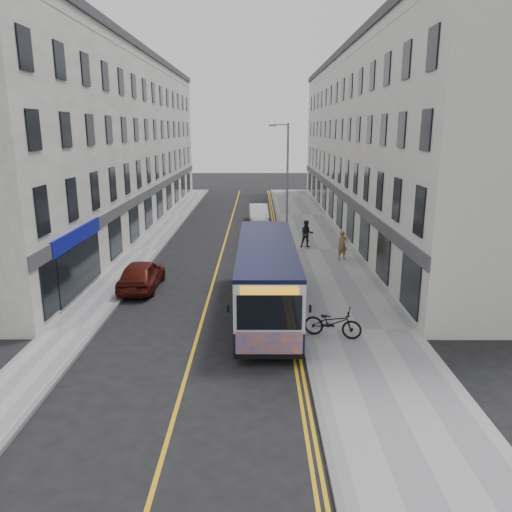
{
  "coord_description": "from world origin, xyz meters",
  "views": [
    {
      "loc": [
        2.29,
        -19.27,
        7.66
      ],
      "look_at": [
        2.21,
        4.37,
        1.6
      ],
      "focal_mm": 35.0,
      "sensor_mm": 36.0,
      "label": 1
    }
  ],
  "objects_px": {
    "pedestrian_near": "(343,245)",
    "pedestrian_far": "(307,234)",
    "car_white": "(259,213)",
    "car_maroon": "(142,274)",
    "bicycle": "(333,322)",
    "city_bus": "(267,275)",
    "streetlamp": "(286,179)"
  },
  "relations": [
    {
      "from": "streetlamp",
      "to": "bicycle",
      "type": "xyz_separation_m",
      "value": [
        0.9,
        -15.98,
        -3.7
      ]
    },
    {
      "from": "bicycle",
      "to": "pedestrian_near",
      "type": "xyz_separation_m",
      "value": [
        2.23,
        11.39,
        0.29
      ]
    },
    {
      "from": "city_bus",
      "to": "pedestrian_far",
      "type": "height_order",
      "value": "city_bus"
    },
    {
      "from": "pedestrian_far",
      "to": "bicycle",
      "type": "bearing_deg",
      "value": -94.92
    },
    {
      "from": "streetlamp",
      "to": "car_white",
      "type": "height_order",
      "value": "streetlamp"
    },
    {
      "from": "streetlamp",
      "to": "bicycle",
      "type": "bearing_deg",
      "value": -86.77
    },
    {
      "from": "pedestrian_near",
      "to": "pedestrian_far",
      "type": "distance_m",
      "value": 3.53
    },
    {
      "from": "car_white",
      "to": "car_maroon",
      "type": "height_order",
      "value": "car_maroon"
    },
    {
      "from": "car_white",
      "to": "car_maroon",
      "type": "xyz_separation_m",
      "value": [
        -5.76,
        -18.13,
        0.01
      ]
    },
    {
      "from": "streetlamp",
      "to": "car_white",
      "type": "distance_m",
      "value": 9.2
    },
    {
      "from": "bicycle",
      "to": "pedestrian_far",
      "type": "bearing_deg",
      "value": 15.21
    },
    {
      "from": "car_white",
      "to": "city_bus",
      "type": "bearing_deg",
      "value": -92.14
    },
    {
      "from": "car_white",
      "to": "car_maroon",
      "type": "relative_size",
      "value": 1.02
    },
    {
      "from": "streetlamp",
      "to": "pedestrian_far",
      "type": "relative_size",
      "value": 4.48
    },
    {
      "from": "city_bus",
      "to": "pedestrian_near",
      "type": "relative_size",
      "value": 6.07
    },
    {
      "from": "city_bus",
      "to": "car_white",
      "type": "height_order",
      "value": "city_bus"
    },
    {
      "from": "pedestrian_far",
      "to": "car_white",
      "type": "height_order",
      "value": "pedestrian_far"
    },
    {
      "from": "streetlamp",
      "to": "city_bus",
      "type": "bearing_deg",
      "value": -96.58
    },
    {
      "from": "bicycle",
      "to": "city_bus",
      "type": "bearing_deg",
      "value": 56.12
    },
    {
      "from": "car_maroon",
      "to": "bicycle",
      "type": "bearing_deg",
      "value": 144.86
    },
    {
      "from": "streetlamp",
      "to": "pedestrian_near",
      "type": "xyz_separation_m",
      "value": [
        3.13,
        -4.59,
        -3.41
      ]
    },
    {
      "from": "pedestrian_near",
      "to": "pedestrian_far",
      "type": "xyz_separation_m",
      "value": [
        -1.83,
        3.02,
        0.04
      ]
    },
    {
      "from": "city_bus",
      "to": "pedestrian_near",
      "type": "distance_m",
      "value": 9.66
    },
    {
      "from": "car_white",
      "to": "pedestrian_near",
      "type": "bearing_deg",
      "value": -71.91
    },
    {
      "from": "city_bus",
      "to": "car_white",
      "type": "xyz_separation_m",
      "value": [
        -0.3,
        21.29,
        -0.92
      ]
    },
    {
      "from": "city_bus",
      "to": "bicycle",
      "type": "distance_m",
      "value": 3.92
    },
    {
      "from": "streetlamp",
      "to": "car_white",
      "type": "xyz_separation_m",
      "value": [
        -1.81,
        8.25,
        -3.66
      ]
    },
    {
      "from": "bicycle",
      "to": "car_white",
      "type": "bearing_deg",
      "value": 23.2
    },
    {
      "from": "city_bus",
      "to": "car_maroon",
      "type": "relative_size",
      "value": 2.41
    },
    {
      "from": "bicycle",
      "to": "car_maroon",
      "type": "distance_m",
      "value": 10.44
    },
    {
      "from": "streetlamp",
      "to": "pedestrian_far",
      "type": "height_order",
      "value": "streetlamp"
    },
    {
      "from": "streetlamp",
      "to": "city_bus",
      "type": "distance_m",
      "value": 13.41
    }
  ]
}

